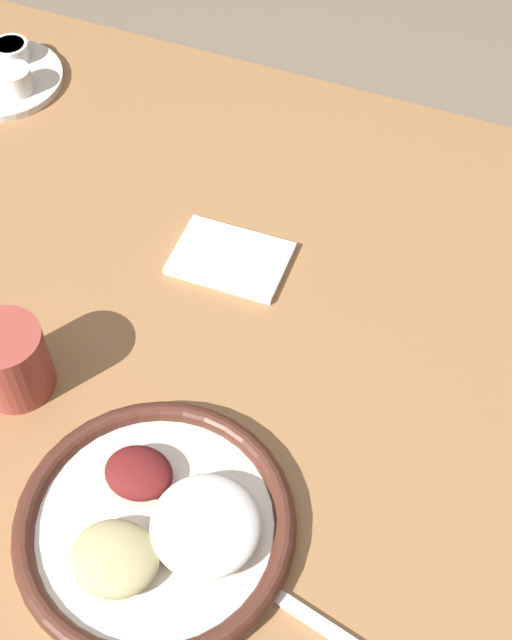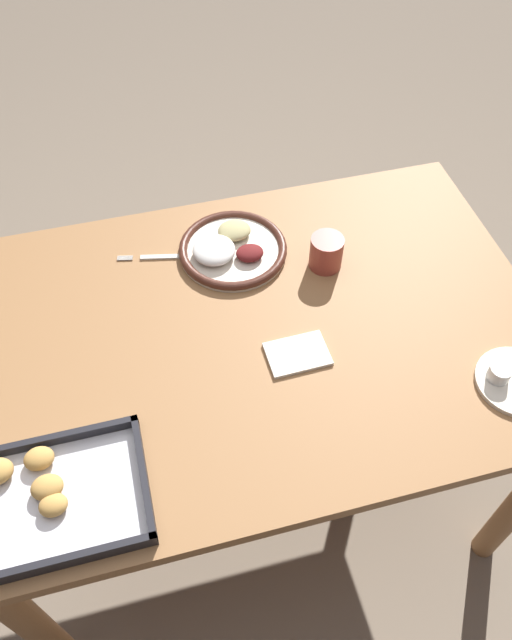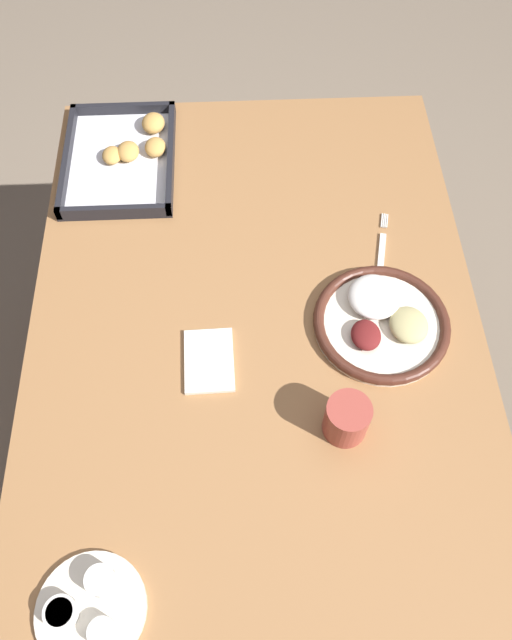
{
  "view_description": "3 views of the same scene",
  "coord_description": "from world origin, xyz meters",
  "px_view_note": "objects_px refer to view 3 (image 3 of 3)",
  "views": [
    {
      "loc": [
        0.19,
        -0.49,
        1.46
      ],
      "look_at": [
        -0.0,
        0.0,
        0.75
      ],
      "focal_mm": 50.0,
      "sensor_mm": 36.0,
      "label": 1
    },
    {
      "loc": [
        0.2,
        0.76,
        1.75
      ],
      "look_at": [
        -0.0,
        0.0,
        0.75
      ],
      "focal_mm": 35.0,
      "sensor_mm": 36.0,
      "label": 2
    },
    {
      "loc": [
        -0.56,
        0.02,
        1.7
      ],
      "look_at": [
        -0.0,
        0.0,
        0.75
      ],
      "focal_mm": 35.0,
      "sensor_mm": 36.0,
      "label": 3
    }
  ],
  "objects_px": {
    "baking_tray": "(125,156)",
    "fork": "(381,257)",
    "dinner_plate": "(382,320)",
    "drinking_cup": "(347,419)",
    "napkin": "(209,361)",
    "saucer_plate": "(90,608)"
  },
  "relations": [
    {
      "from": "dinner_plate",
      "to": "drinking_cup",
      "type": "xyz_separation_m",
      "value": [
        -0.2,
        0.09,
        0.03
      ]
    },
    {
      "from": "drinking_cup",
      "to": "napkin",
      "type": "xyz_separation_m",
      "value": [
        0.13,
        0.22,
        -0.04
      ]
    },
    {
      "from": "saucer_plate",
      "to": "fork",
      "type": "bearing_deg",
      "value": -40.03
    },
    {
      "from": "fork",
      "to": "dinner_plate",
      "type": "bearing_deg",
      "value": -176.6
    },
    {
      "from": "fork",
      "to": "drinking_cup",
      "type": "height_order",
      "value": "drinking_cup"
    },
    {
      "from": "napkin",
      "to": "dinner_plate",
      "type": "bearing_deg",
      "value": -78.59
    },
    {
      "from": "napkin",
      "to": "fork",
      "type": "bearing_deg",
      "value": -57.63
    },
    {
      "from": "saucer_plate",
      "to": "drinking_cup",
      "type": "relative_size",
      "value": 2.03
    },
    {
      "from": "fork",
      "to": "saucer_plate",
      "type": "relative_size",
      "value": 1.21
    },
    {
      "from": "dinner_plate",
      "to": "saucer_plate",
      "type": "distance_m",
      "value": 0.66
    },
    {
      "from": "fork",
      "to": "saucer_plate",
      "type": "xyz_separation_m",
      "value": [
        -0.6,
        0.51,
        0.01
      ]
    },
    {
      "from": "dinner_plate",
      "to": "baking_tray",
      "type": "bearing_deg",
      "value": 48.61
    },
    {
      "from": "baking_tray",
      "to": "fork",
      "type": "bearing_deg",
      "value": -118.8
    },
    {
      "from": "drinking_cup",
      "to": "saucer_plate",
      "type": "bearing_deg",
      "value": 123.2
    },
    {
      "from": "saucer_plate",
      "to": "drinking_cup",
      "type": "xyz_separation_m",
      "value": [
        0.26,
        -0.39,
        0.03
      ]
    },
    {
      "from": "dinner_plate",
      "to": "fork",
      "type": "relative_size",
      "value": 1.29
    },
    {
      "from": "dinner_plate",
      "to": "saucer_plate",
      "type": "bearing_deg",
      "value": 133.17
    },
    {
      "from": "saucer_plate",
      "to": "baking_tray",
      "type": "xyz_separation_m",
      "value": [
        0.89,
        0.01,
        0.0
      ]
    },
    {
      "from": "drinking_cup",
      "to": "baking_tray",
      "type": "bearing_deg",
      "value": 32.56
    },
    {
      "from": "fork",
      "to": "baking_tray",
      "type": "height_order",
      "value": "baking_tray"
    },
    {
      "from": "fork",
      "to": "baking_tray",
      "type": "bearing_deg",
      "value": 73.45
    },
    {
      "from": "saucer_plate",
      "to": "baking_tray",
      "type": "bearing_deg",
      "value": 0.44
    }
  ]
}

